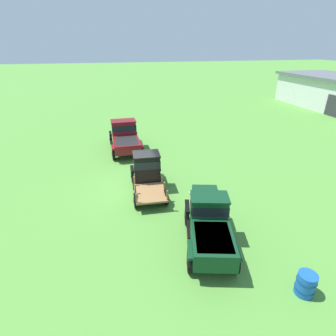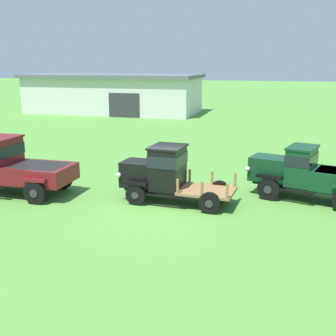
{
  "view_description": "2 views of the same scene",
  "coord_description": "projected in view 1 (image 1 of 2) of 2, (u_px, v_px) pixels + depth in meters",
  "views": [
    {
      "loc": [
        13.72,
        -1.36,
        7.73
      ],
      "look_at": [
        -0.09,
        2.08,
        1.0
      ],
      "focal_mm": 28.0,
      "sensor_mm": 36.0,
      "label": 1
    },
    {
      "loc": [
        4.47,
        -14.38,
        5.27
      ],
      "look_at": [
        -0.09,
        2.08,
        1.0
      ],
      "focal_mm": 45.0,
      "sensor_mm": 36.0,
      "label": 2
    }
  ],
  "objects": [
    {
      "name": "ground_plane",
      "position": [
        135.0,
        187.0,
        15.64
      ],
      "size": [
        240.0,
        240.0,
        0.0
      ],
      "primitive_type": "plane",
      "color": "#518E38"
    },
    {
      "name": "vintage_truck_foreground_near",
      "position": [
        124.0,
        135.0,
        20.9
      ],
      "size": [
        5.69,
        2.35,
        2.32
      ],
      "color": "black",
      "rests_on": "ground"
    },
    {
      "name": "vintage_truck_second_in_line",
      "position": [
        147.0,
        169.0,
        15.2
      ],
      "size": [
        4.58,
        2.06,
        2.21
      ],
      "color": "black",
      "rests_on": "ground"
    },
    {
      "name": "vintage_truck_midrow_center",
      "position": [
        209.0,
        221.0,
        10.91
      ],
      "size": [
        4.86,
        2.85,
        2.12
      ],
      "color": "black",
      "rests_on": "ground"
    },
    {
      "name": "oil_drum_beside_row",
      "position": [
        306.0,
        284.0,
        8.81
      ],
      "size": [
        0.66,
        0.66,
        0.86
      ],
      "color": "#1951B2",
      "rests_on": "ground"
    }
  ]
}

